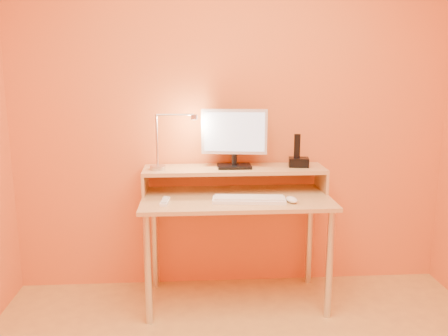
{
  "coord_description": "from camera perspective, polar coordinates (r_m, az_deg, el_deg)",
  "views": [
    {
      "loc": [
        -0.27,
        -1.72,
        1.52
      ],
      "look_at": [
        -0.08,
        1.13,
        0.92
      ],
      "focal_mm": 37.88,
      "sensor_mm": 36.0,
      "label": 1
    }
  ],
  "objects": [
    {
      "name": "desk_leg_bl",
      "position": [
        3.37,
        -8.39,
        -8.6
      ],
      "size": [
        0.04,
        0.04,
        0.69
      ],
      "primitive_type": "cylinder",
      "color": "silver",
      "rests_on": "floor"
    },
    {
      "name": "desk_leg_br",
      "position": [
        3.46,
        10.27,
        -8.13
      ],
      "size": [
        0.04,
        0.04,
        0.69
      ],
      "primitive_type": "cylinder",
      "color": "silver",
      "rests_on": "floor"
    },
    {
      "name": "keyboard",
      "position": [
        2.91,
        3.04,
        -3.88
      ],
      "size": [
        0.46,
        0.19,
        0.02
      ],
      "primitive_type": "cube",
      "rotation": [
        0.0,
        0.0,
        -0.1
      ],
      "color": "white",
      "rests_on": "desk_lower"
    },
    {
      "name": "shelf_riser_left",
      "position": [
        3.15,
        -9.51,
        -1.73
      ],
      "size": [
        0.02,
        0.3,
        0.14
      ],
      "primitive_type": "cube",
      "color": "tan",
      "rests_on": "desk_lower"
    },
    {
      "name": "monitor_neck",
      "position": [
        3.12,
        1.25,
        1.01
      ],
      "size": [
        0.04,
        0.04,
        0.07
      ],
      "primitive_type": "cylinder",
      "color": "black",
      "rests_on": "monitor_foot"
    },
    {
      "name": "shelf_riser_right",
      "position": [
        3.25,
        11.68,
        -1.39
      ],
      "size": [
        0.02,
        0.3,
        0.14
      ],
      "primitive_type": "cube",
      "color": "tan",
      "rests_on": "desk_lower"
    },
    {
      "name": "mouse",
      "position": [
        2.92,
        8.17,
        -3.8
      ],
      "size": [
        0.09,
        0.12,
        0.04
      ],
      "primitive_type": "ellipsoid",
      "rotation": [
        0.0,
        0.0,
        0.24
      ],
      "color": "white",
      "rests_on": "desk_lower"
    },
    {
      "name": "phone_dock",
      "position": [
        3.19,
        9.01,
        0.69
      ],
      "size": [
        0.14,
        0.12,
        0.06
      ],
      "primitive_type": "cube",
      "rotation": [
        0.0,
        0.0,
        -0.14
      ],
      "color": "black",
      "rests_on": "desk_shelf"
    },
    {
      "name": "monitor_panel",
      "position": [
        3.1,
        1.25,
        4.41
      ],
      "size": [
        0.43,
        0.09,
        0.29
      ],
      "primitive_type": "cube",
      "rotation": [
        0.0,
        0.0,
        -0.13
      ],
      "color": "silver",
      "rests_on": "monitor_neck"
    },
    {
      "name": "lamp_base",
      "position": [
        3.09,
        -8.01,
        0.04
      ],
      "size": [
        0.1,
        0.1,
        0.02
      ],
      "primitive_type": "cylinder",
      "color": "silver",
      "rests_on": "desk_shelf"
    },
    {
      "name": "wall_back",
      "position": [
        3.24,
        1.03,
        7.09
      ],
      "size": [
        3.0,
        0.04,
        2.5
      ],
      "primitive_type": "cube",
      "color": "orange",
      "rests_on": "floor"
    },
    {
      "name": "desk_leg_fr",
      "position": [
        3.01,
        12.6,
        -11.34
      ],
      "size": [
        0.04,
        0.04,
        0.69
      ],
      "primitive_type": "cylinder",
      "color": "silver",
      "rests_on": "floor"
    },
    {
      "name": "desk_leg_fl",
      "position": [
        2.91,
        -9.15,
        -12.05
      ],
      "size": [
        0.04,
        0.04,
        0.69
      ],
      "primitive_type": "cylinder",
      "color": "silver",
      "rests_on": "floor"
    },
    {
      "name": "phone_handset",
      "position": [
        3.17,
        8.81,
        2.64
      ],
      "size": [
        0.04,
        0.03,
        0.16
      ],
      "primitive_type": "cube",
      "rotation": [
        0.0,
        0.0,
        -0.14
      ],
      "color": "black",
      "rests_on": "phone_dock"
    },
    {
      "name": "monitor_screen",
      "position": [
        3.08,
        1.28,
        4.36
      ],
      "size": [
        0.39,
        0.05,
        0.25
      ],
      "primitive_type": "cube",
      "rotation": [
        0.0,
        0.0,
        -0.13
      ],
      "color": "silver",
      "rests_on": "monitor_panel"
    },
    {
      "name": "remote_control",
      "position": [
        2.9,
        -7.13,
        -4.06
      ],
      "size": [
        0.06,
        0.17,
        0.02
      ],
      "primitive_type": "cube",
      "rotation": [
        0.0,
        0.0,
        -0.09
      ],
      "color": "white",
      "rests_on": "desk_lower"
    },
    {
      "name": "lamp_head",
      "position": [
        3.04,
        -3.64,
        6.17
      ],
      "size": [
        0.04,
        0.04,
        0.03
      ],
      "primitive_type": "cylinder",
      "color": "silver",
      "rests_on": "lamp_arm"
    },
    {
      "name": "lamp_post",
      "position": [
        3.06,
        -8.1,
        3.3
      ],
      "size": [
        0.01,
        0.01,
        0.33
      ],
      "primitive_type": "cylinder",
      "color": "silver",
      "rests_on": "lamp_base"
    },
    {
      "name": "lamp_bulb",
      "position": [
        3.04,
        -3.64,
        5.87
      ],
      "size": [
        0.03,
        0.03,
        0.0
      ],
      "primitive_type": "cylinder",
      "color": "#FFEAC6",
      "rests_on": "lamp_head"
    },
    {
      "name": "lamp_arm",
      "position": [
        3.04,
        -5.92,
        6.41
      ],
      "size": [
        0.24,
        0.01,
        0.01
      ],
      "primitive_type": "cylinder",
      "rotation": [
        0.0,
        1.57,
        0.0
      ],
      "color": "silver",
      "rests_on": "lamp_post"
    },
    {
      "name": "monitor_foot",
      "position": [
        3.13,
        1.25,
        0.22
      ],
      "size": [
        0.22,
        0.16,
        0.02
      ],
      "primitive_type": "cube",
      "color": "black",
      "rests_on": "desk_shelf"
    },
    {
      "name": "desk_shelf",
      "position": [
        3.13,
        1.26,
        -0.16
      ],
      "size": [
        1.2,
        0.3,
        0.02
      ],
      "primitive_type": "cube",
      "color": "tan",
      "rests_on": "desk_lower"
    },
    {
      "name": "monitor_back",
      "position": [
        3.12,
        1.21,
        4.47
      ],
      "size": [
        0.39,
        0.06,
        0.25
      ],
      "primitive_type": "cube",
      "rotation": [
        0.0,
        0.0,
        -0.13
      ],
      "color": "black",
      "rests_on": "monitor_panel"
    },
    {
      "name": "desk_lower",
      "position": [
        3.02,
        1.5,
        -3.72
      ],
      "size": [
        1.2,
        0.6,
        0.02
      ],
      "primitive_type": "cube",
      "color": "tan",
      "rests_on": "floor"
    },
    {
      "name": "phone_led",
      "position": [
        3.15,
        10.01,
        0.52
      ],
      "size": [
        0.01,
        0.0,
        0.04
      ],
      "primitive_type": "cube",
      "color": "#3578FF",
      "rests_on": "phone_dock"
    }
  ]
}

